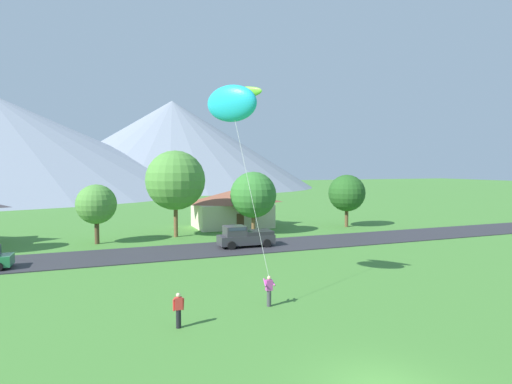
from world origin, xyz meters
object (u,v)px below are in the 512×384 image
(pickup_truck_charcoal_west_side, at_px, (244,236))
(watcher_person, at_px, (178,310))
(tree_center, at_px, (347,193))
(tree_near_left, at_px, (96,204))
(tree_left_of_center, at_px, (253,195))
(kite_flyer_with_kite, at_px, (232,105))
(tree_near_right, at_px, (175,180))
(house_leftmost, at_px, (232,208))

(pickup_truck_charcoal_west_side, bearing_deg, watcher_person, -118.48)
(tree_center, bearing_deg, pickup_truck_charcoal_west_side, -153.46)
(tree_near_left, height_order, tree_center, tree_center)
(tree_left_of_center, height_order, kite_flyer_with_kite, kite_flyer_with_kite)
(tree_near_left, bearing_deg, tree_left_of_center, 0.79)
(tree_near_right, bearing_deg, tree_center, -0.10)
(tree_near_right, xyz_separation_m, watcher_person, (-4.78, -26.11, -5.22))
(tree_left_of_center, xyz_separation_m, tree_near_right, (-8.51, 1.11, 1.69))
(tree_center, distance_m, tree_near_right, 21.54)
(tree_center, bearing_deg, watcher_person, -135.19)
(tree_left_of_center, distance_m, pickup_truck_charcoal_west_side, 8.75)
(tree_near_left, distance_m, tree_left_of_center, 16.52)
(kite_flyer_with_kite, bearing_deg, tree_near_right, 87.55)
(kite_flyer_with_kite, bearing_deg, tree_left_of_center, 66.29)
(tree_center, height_order, kite_flyer_with_kite, kite_flyer_with_kite)
(tree_near_left, height_order, watcher_person, tree_near_left)
(kite_flyer_with_kite, bearing_deg, watcher_person, -138.19)
(house_leftmost, bearing_deg, tree_left_of_center, -85.52)
(tree_near_right, height_order, watcher_person, tree_near_right)
(tree_left_of_center, xyz_separation_m, pickup_truck_charcoal_west_side, (-3.65, -7.22, -3.35))
(tree_near_left, relative_size, tree_left_of_center, 0.83)
(tree_near_left, relative_size, watcher_person, 3.49)
(tree_near_left, bearing_deg, house_leftmost, 21.81)
(pickup_truck_charcoal_west_side, bearing_deg, tree_center, 26.54)
(tree_near_right, relative_size, kite_flyer_with_kite, 0.76)
(house_leftmost, height_order, tree_near_right, tree_near_right)
(tree_center, xyz_separation_m, kite_flyer_with_kite, (-22.44, -22.67, 6.79))
(tree_left_of_center, bearing_deg, tree_near_left, -179.21)
(tree_near_right, bearing_deg, watcher_person, -100.38)
(house_leftmost, relative_size, tree_left_of_center, 1.41)
(kite_flyer_with_kite, bearing_deg, pickup_truck_charcoal_west_side, 67.89)
(tree_left_of_center, bearing_deg, pickup_truck_charcoal_west_side, -116.79)
(tree_left_of_center, height_order, tree_center, tree_left_of_center)
(tree_center, xyz_separation_m, watcher_person, (-26.25, -26.08, -3.37))
(house_leftmost, bearing_deg, tree_center, -20.84)
(tree_center, bearing_deg, kite_flyer_with_kite, -134.71)
(house_leftmost, distance_m, tree_center, 14.50)
(pickup_truck_charcoal_west_side, xyz_separation_m, kite_flyer_with_kite, (-5.84, -14.38, 9.98))
(tree_center, distance_m, pickup_truck_charcoal_west_side, 18.82)
(house_leftmost, distance_m, watcher_person, 33.75)
(tree_near_left, xyz_separation_m, kite_flyer_with_kite, (7.03, -21.37, 7.15))
(house_leftmost, distance_m, tree_near_right, 10.20)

